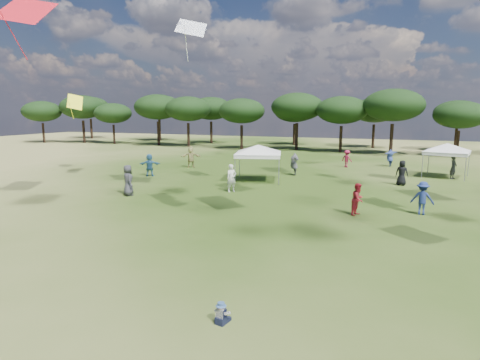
# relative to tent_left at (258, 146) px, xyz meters

# --- Properties ---
(tree_line) EXTENTS (108.78, 17.63, 7.77)m
(tree_line) POSITION_rel_tent_left_xyz_m (7.93, 25.85, 2.90)
(tree_line) COLOR black
(tree_line) RESTS_ON ground
(tent_left) EXTENTS (6.29, 6.29, 2.95)m
(tent_left) POSITION_rel_tent_left_xyz_m (0.00, 0.00, 0.00)
(tent_left) COLOR gray
(tent_left) RESTS_ON ground
(tent_right) EXTENTS (6.03, 6.03, 2.93)m
(tent_right) POSITION_rel_tent_left_xyz_m (12.96, 6.74, -0.02)
(tent_right) COLOR gray
(tent_right) RESTS_ON ground
(toddler) EXTENTS (0.39, 0.43, 0.55)m
(toddler) POSITION_rel_tent_left_xyz_m (5.56, -19.25, -2.28)
(toddler) COLOR black
(toddler) RESTS_ON ground
(festival_crowd) EXTENTS (27.81, 20.87, 1.93)m
(festival_crowd) POSITION_rel_tent_left_xyz_m (3.57, 1.83, -1.64)
(festival_crowd) COLOR #2A5A80
(festival_crowd) RESTS_ON ground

